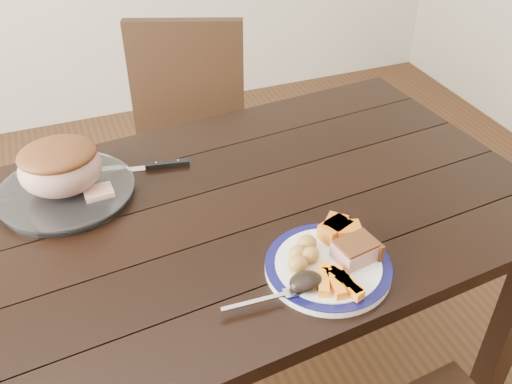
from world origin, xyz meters
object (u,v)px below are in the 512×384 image
object	(u,v)px
fork	(270,298)
roast_joint	(61,168)
dining_table	(224,239)
serving_platter	(67,192)
chair_far	(188,138)
pork_slice	(355,251)
carving_knife	(153,166)
dinner_plate	(328,267)

from	to	relation	value
fork	roast_joint	size ratio (longest dim) A/B	0.88
dining_table	roast_joint	size ratio (longest dim) A/B	8.23
serving_platter	chair_far	bearing A→B (deg)	49.43
dining_table	chair_far	world-z (taller)	chair_far
pork_slice	fork	bearing A→B (deg)	-168.91
chair_far	carving_knife	world-z (taller)	chair_far
chair_far	roast_joint	xyz separation A→B (m)	(-0.45, -0.53, 0.31)
dining_table	chair_far	size ratio (longest dim) A/B	1.80
roast_joint	carving_knife	bearing A→B (deg)	10.38
chair_far	pork_slice	bearing A→B (deg)	116.34
dinner_plate	fork	distance (m)	0.16
dinner_plate	carving_knife	xyz separation A→B (m)	(-0.26, 0.53, -0.00)
fork	carving_knife	bearing A→B (deg)	103.49
chair_far	fork	size ratio (longest dim) A/B	5.22
roast_joint	carving_knife	xyz separation A→B (m)	(0.23, 0.04, -0.08)
pork_slice	serving_platter	bearing A→B (deg)	138.73
fork	chair_far	bearing A→B (deg)	86.80
chair_far	pork_slice	distance (m)	1.06
roast_joint	serving_platter	bearing A→B (deg)	0.00
pork_slice	fork	world-z (taller)	pork_slice
dining_table	pork_slice	world-z (taller)	pork_slice
pork_slice	roast_joint	size ratio (longest dim) A/B	0.42
dining_table	fork	world-z (taller)	fork
chair_far	pork_slice	size ratio (longest dim) A/B	10.78
dining_table	pork_slice	xyz separation A→B (m)	(0.21, -0.28, 0.13)
roast_joint	carving_knife	size ratio (longest dim) A/B	0.64
dining_table	pork_slice	size ratio (longest dim) A/B	19.41
dining_table	dinner_plate	xyz separation A→B (m)	(0.15, -0.28, 0.10)
dining_table	serving_platter	bearing A→B (deg)	149.51
chair_far	dinner_plate	distance (m)	1.04
chair_far	dinner_plate	world-z (taller)	chair_far
carving_knife	serving_platter	bearing A→B (deg)	-159.37
dinner_plate	fork	bearing A→B (deg)	-163.01
dinner_plate	serving_platter	size ratio (longest dim) A/B	0.82
pork_slice	fork	distance (m)	0.22
pork_slice	carving_knife	distance (m)	0.62
serving_platter	roast_joint	distance (m)	0.07
fork	carving_knife	world-z (taller)	fork
carving_knife	fork	bearing A→B (deg)	-68.99
fork	roast_joint	world-z (taller)	roast_joint
dinner_plate	carving_knife	distance (m)	0.59
chair_far	roast_joint	size ratio (longest dim) A/B	4.57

